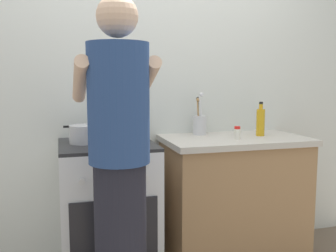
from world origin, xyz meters
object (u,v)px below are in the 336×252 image
Objects in this scene: utensil_crock at (200,123)px; stove_range at (108,211)px; oil_bottle at (260,122)px; mixing_bowl at (128,135)px; person at (119,170)px; spice_bottle at (237,133)px; pot at (84,134)px.

stove_range is at bearing -164.97° from utensil_crock.
oil_bottle is (0.40, -0.18, 0.02)m from utensil_crock.
person is at bearing -104.05° from mixing_bowl.
spice_bottle reaches higher than mixing_bowl.
utensil_crock is at bearing 17.52° from mixing_bowl.
pot is 0.15× the size of person.
utensil_crock is (0.70, 0.19, 0.54)m from stove_range.
person is at bearing -150.54° from spice_bottle.
stove_range is 3.66× the size of oil_bottle.
stove_range is 0.72m from person.
spice_bottle is at bearing -58.76° from utensil_crock.
oil_bottle is (1.11, 0.01, 0.55)m from stove_range.
person is at bearing -132.63° from utensil_crock.
utensil_crock is 3.51× the size of spice_bottle.
stove_range is 0.53× the size of person.
oil_bottle is at bearing -0.83° from pot.
oil_bottle is (0.23, 0.10, 0.06)m from spice_bottle.
stove_range is at bearing -12.95° from pot.
oil_bottle reaches higher than mixing_bowl.
mixing_bowl is at bearing 4.45° from stove_range.
stove_range is 0.53m from pot.
mixing_bowl is 2.97× the size of spice_bottle.
spice_bottle is 0.26m from oil_bottle.
oil_bottle is 0.14× the size of person.
pot reaches higher than mixing_bowl.
pot reaches higher than stove_range.
person is at bearing -78.10° from pot.
utensil_crock is at bearing 156.44° from oil_bottle.
pot is 0.86m from utensil_crock.
stove_range is at bearing 89.06° from person.
pot is at bearing -169.47° from utensil_crock.
pot is at bearing 167.05° from stove_range.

